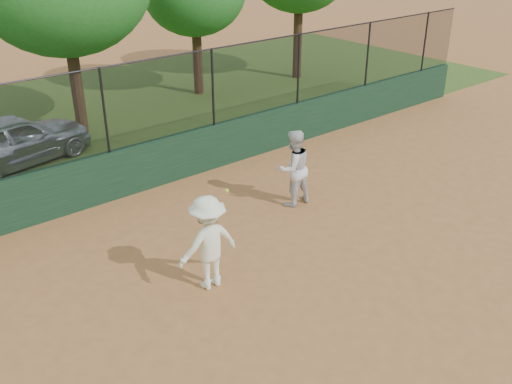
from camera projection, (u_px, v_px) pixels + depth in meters
ground at (301, 309)px, 9.93m from camera, size 80.00×80.00×0.00m
back_wall at (131, 170)px, 13.82m from camera, size 26.00×0.20×1.20m
grass_strip at (42, 129)px, 18.24m from camera, size 36.00×12.00×0.01m
parked_car at (13, 140)px, 15.33m from camera, size 4.40×2.44×1.42m
player_second at (293, 168)px, 13.15m from camera, size 0.94×0.76×1.83m
player_main at (208, 243)px, 10.19m from camera, size 1.21×0.73×2.01m
fence_assembly at (123, 105)px, 13.08m from camera, size 26.00×0.06×2.00m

